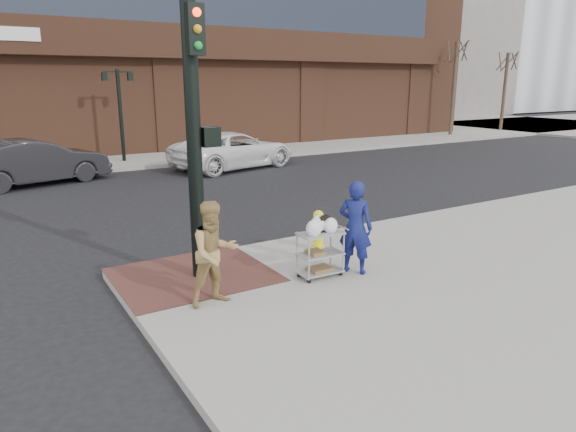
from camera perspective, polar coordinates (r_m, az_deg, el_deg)
ground at (r=9.30m, az=-4.93°, el=-8.41°), size 220.00×220.00×0.00m
sidewalk_far at (r=43.03m, az=-9.33°, el=9.78°), size 65.00×36.00×0.15m
brick_curb_ramp at (r=9.79m, az=-10.50°, el=-6.42°), size 2.80×2.40×0.01m
filler_block at (r=63.49m, az=12.94°, el=19.22°), size 14.00×20.00×18.00m
bare_tree_a at (r=36.92m, az=18.33°, el=18.10°), size 1.80×1.80×7.20m
bare_tree_b at (r=41.89m, az=23.31°, el=16.53°), size 1.80×1.80×6.70m
lamp_post at (r=24.39m, az=-18.18°, el=11.60°), size 1.32×0.22×4.00m
traffic_signal_pole at (r=9.10m, az=-10.27°, el=9.37°), size 0.61×0.51×5.00m
woman_blue at (r=9.58m, az=7.50°, el=-1.25°), size 0.71×0.77×1.76m
pedestrian_tan at (r=8.25m, az=-8.18°, el=-4.13°), size 0.87×0.70×1.70m
sedan_dark at (r=20.73m, az=-26.27°, el=5.40°), size 5.30×3.00×1.65m
minivan_white at (r=22.38m, az=-6.03°, el=7.30°), size 6.07×3.81×1.56m
utility_cart at (r=9.41m, az=3.60°, el=-3.77°), size 0.84×0.50×1.14m
fire_hydrant at (r=10.92m, az=3.38°, el=-1.53°), size 0.41×0.29×0.87m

